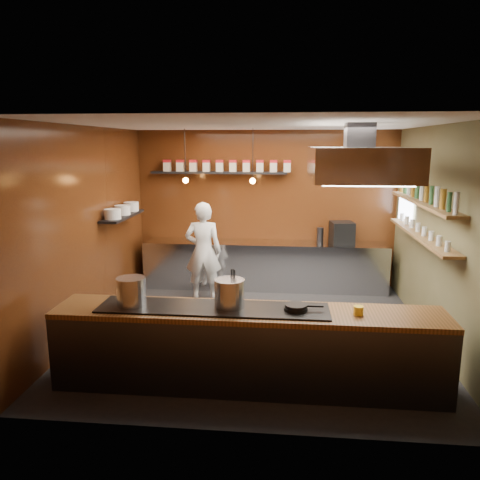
# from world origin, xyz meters

# --- Properties ---
(floor) EXTENTS (5.00, 5.00, 0.00)m
(floor) POSITION_xyz_m (0.00, 0.00, 0.00)
(floor) COLOR black
(floor) RESTS_ON ground
(back_wall) EXTENTS (5.00, 0.00, 5.00)m
(back_wall) POSITION_xyz_m (0.00, 2.50, 1.50)
(back_wall) COLOR #39150A
(back_wall) RESTS_ON ground
(left_wall) EXTENTS (0.00, 5.00, 5.00)m
(left_wall) POSITION_xyz_m (-2.50, 0.00, 1.50)
(left_wall) COLOR #39150A
(left_wall) RESTS_ON ground
(right_wall) EXTENTS (0.00, 5.00, 5.00)m
(right_wall) POSITION_xyz_m (2.50, 0.00, 1.50)
(right_wall) COLOR brown
(right_wall) RESTS_ON ground
(ceiling) EXTENTS (5.00, 5.00, 0.00)m
(ceiling) POSITION_xyz_m (0.00, 0.00, 3.00)
(ceiling) COLOR silver
(ceiling) RESTS_ON back_wall
(window_pane) EXTENTS (0.00, 1.00, 1.00)m
(window_pane) POSITION_xyz_m (2.45, 1.70, 1.90)
(window_pane) COLOR white
(window_pane) RESTS_ON right_wall
(prep_counter) EXTENTS (4.60, 0.65, 0.90)m
(prep_counter) POSITION_xyz_m (0.00, 2.17, 0.45)
(prep_counter) COLOR silver
(prep_counter) RESTS_ON floor
(pass_counter) EXTENTS (4.40, 0.72, 0.94)m
(pass_counter) POSITION_xyz_m (-0.00, -1.60, 0.47)
(pass_counter) COLOR #38383D
(pass_counter) RESTS_ON floor
(tin_shelf) EXTENTS (2.60, 0.26, 0.04)m
(tin_shelf) POSITION_xyz_m (-0.90, 2.36, 2.20)
(tin_shelf) COLOR black
(tin_shelf) RESTS_ON back_wall
(plate_shelf) EXTENTS (0.30, 1.40, 0.04)m
(plate_shelf) POSITION_xyz_m (-2.34, 1.00, 1.55)
(plate_shelf) COLOR black
(plate_shelf) RESTS_ON left_wall
(bottle_shelf_upper) EXTENTS (0.26, 2.80, 0.04)m
(bottle_shelf_upper) POSITION_xyz_m (2.34, 0.30, 1.92)
(bottle_shelf_upper) COLOR brown
(bottle_shelf_upper) RESTS_ON right_wall
(bottle_shelf_lower) EXTENTS (0.26, 2.80, 0.04)m
(bottle_shelf_lower) POSITION_xyz_m (2.34, 0.30, 1.45)
(bottle_shelf_lower) COLOR brown
(bottle_shelf_lower) RESTS_ON right_wall
(extractor_hood) EXTENTS (1.20, 2.00, 0.72)m
(extractor_hood) POSITION_xyz_m (1.30, -0.40, 2.51)
(extractor_hood) COLOR #38383D
(extractor_hood) RESTS_ON ceiling
(pendant_left) EXTENTS (0.10, 0.10, 0.95)m
(pendant_left) POSITION_xyz_m (-1.40, 1.70, 2.15)
(pendant_left) COLOR black
(pendant_left) RESTS_ON ceiling
(pendant_right) EXTENTS (0.10, 0.10, 0.95)m
(pendant_right) POSITION_xyz_m (-0.20, 1.70, 2.15)
(pendant_right) COLOR black
(pendant_right) RESTS_ON ceiling
(storage_tins) EXTENTS (2.43, 0.13, 0.22)m
(storage_tins) POSITION_xyz_m (-0.75, 2.36, 2.33)
(storage_tins) COLOR beige
(storage_tins) RESTS_ON tin_shelf
(plate_stacks) EXTENTS (0.26, 1.16, 0.16)m
(plate_stacks) POSITION_xyz_m (-2.34, 1.00, 1.65)
(plate_stacks) COLOR silver
(plate_stacks) RESTS_ON plate_shelf
(bottles) EXTENTS (0.06, 2.66, 0.24)m
(bottles) POSITION_xyz_m (2.34, 0.30, 2.06)
(bottles) COLOR silver
(bottles) RESTS_ON bottle_shelf_upper
(wine_glasses) EXTENTS (0.07, 2.37, 0.13)m
(wine_glasses) POSITION_xyz_m (2.34, 0.30, 1.53)
(wine_glasses) COLOR silver
(wine_glasses) RESTS_ON bottle_shelf_lower
(stockpot_large) EXTENTS (0.39, 0.39, 0.32)m
(stockpot_large) POSITION_xyz_m (-1.33, -1.63, 1.10)
(stockpot_large) COLOR silver
(stockpot_large) RESTS_ON pass_counter
(stockpot_small) EXTENTS (0.44, 0.44, 0.32)m
(stockpot_small) POSITION_xyz_m (-0.22, -1.57, 1.10)
(stockpot_small) COLOR silver
(stockpot_small) RESTS_ON pass_counter
(utensil_crock) EXTENTS (0.17, 0.17, 0.20)m
(utensil_crock) POSITION_xyz_m (-0.18, -1.50, 1.04)
(utensil_crock) COLOR silver
(utensil_crock) RESTS_ON pass_counter
(frying_pan) EXTENTS (0.44, 0.27, 0.07)m
(frying_pan) POSITION_xyz_m (0.53, -1.61, 0.97)
(frying_pan) COLOR black
(frying_pan) RESTS_ON pass_counter
(butter_jar) EXTENTS (0.14, 0.14, 0.10)m
(butter_jar) POSITION_xyz_m (1.20, -1.63, 0.97)
(butter_jar) COLOR yellow
(butter_jar) RESTS_ON pass_counter
(espresso_machine) EXTENTS (0.47, 0.45, 0.41)m
(espresso_machine) POSITION_xyz_m (1.45, 2.22, 1.10)
(espresso_machine) COLOR black
(espresso_machine) RESTS_ON prep_counter
(chef) EXTENTS (0.67, 0.47, 1.76)m
(chef) POSITION_xyz_m (-1.04, 1.38, 0.88)
(chef) COLOR silver
(chef) RESTS_ON floor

